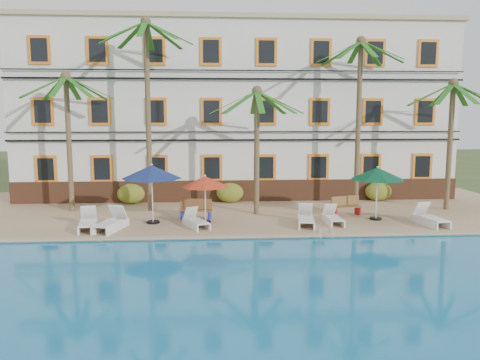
{
  "coord_description": "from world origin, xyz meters",
  "views": [
    {
      "loc": [
        -1.59,
        -18.89,
        5.0
      ],
      "look_at": [
        -0.19,
        3.0,
        2.0
      ],
      "focal_mm": 35.0,
      "sensor_mm": 36.0,
      "label": 1
    }
  ],
  "objects": [
    {
      "name": "umbrella_blue",
      "position": [
        -4.18,
        1.81,
        2.54
      ],
      "size": [
        2.69,
        2.69,
        2.68
      ],
      "color": "black",
      "rests_on": "pool_deck"
    },
    {
      "name": "ground",
      "position": [
        0.0,
        0.0,
        0.0
      ],
      "size": [
        100.0,
        100.0,
        0.0
      ],
      "primitive_type": "plane",
      "color": "#384C23",
      "rests_on": "ground"
    },
    {
      "name": "hotel_building",
      "position": [
        0.0,
        9.98,
        5.37
      ],
      "size": [
        25.4,
        6.44,
        10.22
      ],
      "color": "silver",
      "rests_on": "pool_deck"
    },
    {
      "name": "lounger_c",
      "position": [
        -2.24,
        0.94,
        0.52
      ],
      "size": [
        1.28,
        1.84,
        0.82
      ],
      "color": "white",
      "rests_on": "pool_deck"
    },
    {
      "name": "pool_ladder",
      "position": [
        2.95,
        -1.0,
        0.25
      ],
      "size": [
        0.54,
        0.74,
        0.74
      ],
      "color": "silver",
      "rests_on": "ground"
    },
    {
      "name": "pool_deck",
      "position": [
        0.0,
        5.0,
        0.12
      ],
      "size": [
        30.0,
        12.0,
        0.25
      ],
      "primitive_type": "cube",
      "color": "tan",
      "rests_on": "ground"
    },
    {
      "name": "lounger_d",
      "position": [
        2.57,
        0.96,
        0.54
      ],
      "size": [
        0.97,
        1.99,
        0.9
      ],
      "color": "white",
      "rests_on": "pool_deck"
    },
    {
      "name": "shrub_right",
      "position": [
        7.87,
        6.6,
        0.8
      ],
      "size": [
        1.5,
        0.9,
        1.1
      ],
      "primitive_type": "ellipsoid",
      "color": "#215719",
      "rests_on": "pool_deck"
    },
    {
      "name": "palm_d",
      "position": [
        6.1,
        5.1,
        5.85
      ],
      "size": [
        4.53,
        4.53,
        8.79
      ],
      "color": "brown",
      "rests_on": "pool_deck"
    },
    {
      "name": "shrub_mid",
      "position": [
        -0.52,
        6.6,
        0.8
      ],
      "size": [
        1.5,
        0.9,
        1.1
      ],
      "primitive_type": "ellipsoid",
      "color": "#215719",
      "rests_on": "pool_deck"
    },
    {
      "name": "bench_right",
      "position": [
        4.89,
        2.86,
        0.72
      ],
      "size": [
        1.57,
        0.87,
        0.93
      ],
      "color": "olive",
      "rests_on": "pool_deck"
    },
    {
      "name": "palm_a",
      "position": [
        -8.58,
        4.79,
        4.78
      ],
      "size": [
        4.53,
        4.53,
        6.93
      ],
      "color": "brown",
      "rests_on": "pool_deck"
    },
    {
      "name": "swimming_pool",
      "position": [
        0.0,
        -7.0,
        0.1
      ],
      "size": [
        26.0,
        12.0,
        0.2
      ],
      "primitive_type": "cube",
      "color": "#1774AC",
      "rests_on": "ground"
    },
    {
      "name": "shrub_left",
      "position": [
        -5.93,
        6.6,
        0.8
      ],
      "size": [
        1.5,
        0.9,
        1.1
      ],
      "primitive_type": "ellipsoid",
      "color": "#215719",
      "rests_on": "pool_deck"
    },
    {
      "name": "umbrella_green",
      "position": [
        6.05,
        1.9,
        2.38
      ],
      "size": [
        2.49,
        2.49,
        2.49
      ],
      "color": "black",
      "rests_on": "pool_deck"
    },
    {
      "name": "palm_c",
      "position": [
        0.65,
        3.56,
        4.34
      ],
      "size": [
        4.53,
        4.53,
        6.19
      ],
      "color": "brown",
      "rests_on": "pool_deck"
    },
    {
      "name": "lounger_e",
      "position": [
        3.84,
        1.22,
        0.52
      ],
      "size": [
        0.64,
        1.74,
        0.82
      ],
      "color": "white",
      "rests_on": "pool_deck"
    },
    {
      "name": "umbrella_red",
      "position": [
        -1.83,
        1.69,
        2.11
      ],
      "size": [
        2.18,
        2.18,
        2.19
      ],
      "color": "black",
      "rests_on": "pool_deck"
    },
    {
      "name": "lounger_f",
      "position": [
        8.03,
        0.71,
        0.55
      ],
      "size": [
        1.02,
        2.06,
        0.93
      ],
      "color": "white",
      "rests_on": "pool_deck"
    },
    {
      "name": "lounger_a",
      "position": [
        -6.77,
        0.79,
        0.55
      ],
      "size": [
        1.06,
        2.07,
        0.93
      ],
      "color": "white",
      "rests_on": "pool_deck"
    },
    {
      "name": "pool_coping",
      "position": [
        0.0,
        -0.9,
        0.28
      ],
      "size": [
        30.0,
        0.35,
        0.06
      ],
      "primitive_type": "cube",
      "color": "tan",
      "rests_on": "pool_deck"
    },
    {
      "name": "palm_b",
      "position": [
        -4.63,
        4.62,
        6.26
      ],
      "size": [
        4.53,
        4.53,
        9.52
      ],
      "color": "brown",
      "rests_on": "pool_deck"
    },
    {
      "name": "bench_left",
      "position": [
        -2.26,
        2.56,
        0.72
      ],
      "size": [
        1.57,
        0.78,
        0.93
      ],
      "color": "olive",
      "rests_on": "pool_deck"
    },
    {
      "name": "palm_e",
      "position": [
        10.51,
        4.02,
        4.6
      ],
      "size": [
        4.53,
        4.53,
        6.62
      ],
      "color": "brown",
      "rests_on": "pool_deck"
    },
    {
      "name": "lounger_b",
      "position": [
        -5.78,
        0.64,
        0.56
      ],
      "size": [
        1.24,
        2.17,
        0.97
      ],
      "color": "white",
      "rests_on": "pool_deck"
    }
  ]
}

